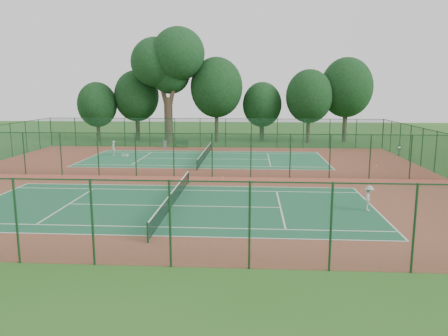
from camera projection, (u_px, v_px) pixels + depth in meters
The scene contains 19 objects.
ground at pixel (193, 177), 34.97m from camera, with size 120.00×120.00×0.00m, color #26531A.
red_pad at pixel (193, 177), 34.97m from camera, with size 40.00×36.00×0.01m, color brown.
court_near at pixel (173, 206), 26.13m from camera, with size 23.77×10.97×0.01m, color #1B5839.
court_far at pixel (205, 159), 43.81m from camera, with size 23.77×10.97×0.01m, color #226C45.
fence_north at pixel (213, 133), 52.34m from camera, with size 40.00×0.09×3.50m.
fence_south at pixel (131, 223), 16.98m from camera, with size 40.00×0.09×3.50m.
fence_divider at pixel (193, 155), 34.66m from camera, with size 40.00×0.09×3.50m.
tennis_net_near at pixel (173, 197), 26.03m from camera, with size 0.10×12.90×0.97m.
tennis_net_far at pixel (205, 154), 43.71m from camera, with size 0.10×12.90×0.97m.
player_near at pixel (369, 198), 24.92m from camera, with size 0.95×0.55×1.47m, color silver.
player_far at pixel (113, 148), 46.04m from camera, with size 0.56×0.37×1.54m, color silver.
trash_bin at pixel (165, 144), 52.07m from camera, with size 0.48×0.48×0.86m, color gray.
bench at pixel (182, 144), 52.01m from camera, with size 1.52×0.68×0.91m.
kit_bag at pixel (125, 155), 45.43m from camera, with size 0.68×0.26×0.26m, color silver.
stray_ball_a at pixel (223, 179), 33.91m from camera, with size 0.07×0.07×0.07m, color #B5D130.
stray_ball_b at pixel (271, 179), 33.84m from camera, with size 0.08×0.08×0.08m, color #BDDD33.
stray_ball_c at pixel (223, 177), 34.54m from camera, with size 0.07×0.07×0.07m, color #C9EF37.
big_tree at pixel (168, 62), 55.50m from camera, with size 9.54×6.99×14.66m.
evergreen_row at pixel (221, 141), 58.75m from camera, with size 39.00×5.00×12.00m, color black, non-canonical shape.
Camera 1 is at (4.66, -34.06, 6.88)m, focal length 35.00 mm.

